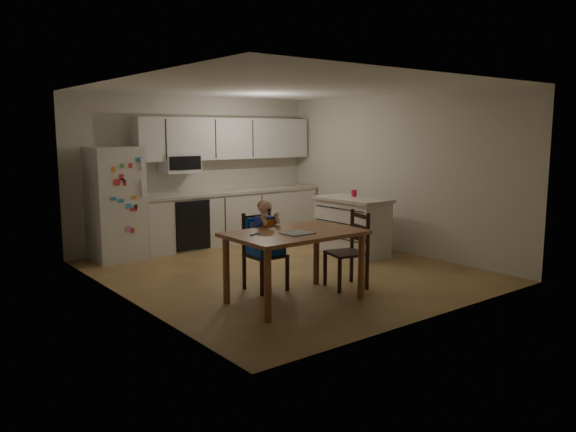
% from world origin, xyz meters
% --- Properties ---
extents(room, '(4.52, 5.01, 2.51)m').
position_xyz_m(room, '(0.00, 0.48, 1.25)').
color(room, olive).
rests_on(room, ground).
extents(refrigerator, '(0.72, 0.70, 1.70)m').
position_xyz_m(refrigerator, '(-1.55, 2.15, 0.85)').
color(refrigerator, silver).
rests_on(refrigerator, ground).
extents(kitchen_run, '(3.37, 0.62, 2.15)m').
position_xyz_m(kitchen_run, '(0.50, 2.24, 0.88)').
color(kitchen_run, silver).
rests_on(kitchen_run, ground).
extents(kitchen_island, '(0.64, 1.21, 0.90)m').
position_xyz_m(kitchen_island, '(1.51, 0.22, 0.45)').
color(kitchen_island, silver).
rests_on(kitchen_island, ground).
extents(red_cup, '(0.08, 0.08, 0.11)m').
position_xyz_m(red_cup, '(1.67, 0.35, 0.95)').
color(red_cup, red).
rests_on(red_cup, kitchen_island).
extents(dining_table, '(1.50, 0.97, 0.81)m').
position_xyz_m(dining_table, '(-0.75, -1.17, 0.70)').
color(dining_table, brown).
rests_on(dining_table, ground).
extents(napkin, '(0.32, 0.28, 0.01)m').
position_xyz_m(napkin, '(-0.81, -1.28, 0.81)').
color(napkin, '#A2A1A6').
rests_on(napkin, dining_table).
extents(toddler_spoon, '(0.12, 0.06, 0.02)m').
position_xyz_m(toddler_spoon, '(-1.24, -1.06, 0.81)').
color(toddler_spoon, blue).
rests_on(toddler_spoon, dining_table).
extents(chair_booster, '(0.42, 0.42, 1.11)m').
position_xyz_m(chair_booster, '(-0.75, -0.55, 0.67)').
color(chair_booster, black).
rests_on(chair_booster, ground).
extents(chair_side, '(0.51, 0.51, 0.95)m').
position_xyz_m(chair_side, '(0.19, -1.14, 0.54)').
color(chair_side, black).
rests_on(chair_side, ground).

